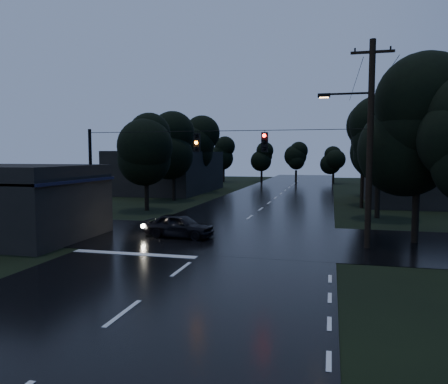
% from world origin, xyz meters
% --- Properties ---
extents(ground, '(160.00, 160.00, 0.00)m').
position_xyz_m(ground, '(0.00, 0.00, 0.00)').
color(ground, black).
rests_on(ground, ground).
extents(main_road, '(12.00, 120.00, 0.02)m').
position_xyz_m(main_road, '(0.00, 30.00, 0.00)').
color(main_road, black).
rests_on(main_road, ground).
extents(cross_street, '(60.00, 9.00, 0.02)m').
position_xyz_m(cross_street, '(0.00, 12.00, 0.00)').
color(cross_street, black).
rests_on(cross_street, ground).
extents(building_far_right, '(10.00, 14.00, 4.40)m').
position_xyz_m(building_far_right, '(14.00, 34.00, 2.20)').
color(building_far_right, black).
rests_on(building_far_right, ground).
extents(building_far_left, '(10.00, 16.00, 5.00)m').
position_xyz_m(building_far_left, '(-14.00, 40.00, 2.50)').
color(building_far_left, black).
rests_on(building_far_left, ground).
extents(utility_pole_main, '(3.50, 0.30, 10.00)m').
position_xyz_m(utility_pole_main, '(7.41, 11.00, 5.26)').
color(utility_pole_main, black).
rests_on(utility_pole_main, ground).
extents(utility_pole_far, '(2.00, 0.30, 7.50)m').
position_xyz_m(utility_pole_far, '(8.30, 28.00, 3.88)').
color(utility_pole_far, black).
rests_on(utility_pole_far, ground).
extents(anchor_pole_left, '(0.18, 0.18, 6.00)m').
position_xyz_m(anchor_pole_left, '(-7.50, 11.00, 3.00)').
color(anchor_pole_left, black).
rests_on(anchor_pole_left, ground).
extents(span_signals, '(15.00, 0.37, 1.12)m').
position_xyz_m(span_signals, '(0.56, 10.99, 5.24)').
color(span_signals, black).
rests_on(span_signals, ground).
extents(tree_corner_near, '(4.48, 4.48, 9.44)m').
position_xyz_m(tree_corner_near, '(10.00, 13.00, 5.99)').
color(tree_corner_near, black).
rests_on(tree_corner_near, ground).
extents(tree_left_a, '(3.92, 3.92, 8.26)m').
position_xyz_m(tree_left_a, '(-9.00, 22.00, 5.24)').
color(tree_left_a, black).
rests_on(tree_left_a, ground).
extents(tree_left_b, '(4.20, 4.20, 8.85)m').
position_xyz_m(tree_left_b, '(-9.60, 30.00, 5.62)').
color(tree_left_b, black).
rests_on(tree_left_b, ground).
extents(tree_left_c, '(4.48, 4.48, 9.44)m').
position_xyz_m(tree_left_c, '(-10.20, 40.00, 5.99)').
color(tree_left_c, black).
rests_on(tree_left_c, ground).
extents(tree_right_a, '(4.20, 4.20, 8.85)m').
position_xyz_m(tree_right_a, '(9.00, 22.00, 5.62)').
color(tree_right_a, black).
rests_on(tree_right_a, ground).
extents(tree_right_b, '(4.48, 4.48, 9.44)m').
position_xyz_m(tree_right_b, '(9.60, 30.00, 5.99)').
color(tree_right_b, black).
rests_on(tree_right_b, ground).
extents(tree_right_c, '(4.76, 4.76, 10.03)m').
position_xyz_m(tree_right_c, '(10.20, 40.00, 6.37)').
color(tree_right_c, black).
rests_on(tree_right_c, ground).
extents(car, '(4.03, 1.97, 1.32)m').
position_xyz_m(car, '(-2.38, 11.45, 0.66)').
color(car, black).
rests_on(car, ground).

